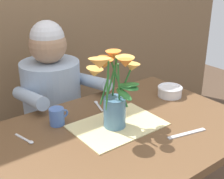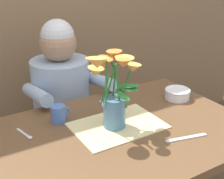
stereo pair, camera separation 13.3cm
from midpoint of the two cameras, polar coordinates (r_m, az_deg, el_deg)
dining_table at (r=1.43m, az=3.70°, el=-11.07°), size 1.20×0.80×0.74m
seated_person at (r=1.93m, az=-7.06°, el=-4.28°), size 0.45×0.47×1.14m
striped_placemat at (r=1.41m, az=3.76°, el=-6.68°), size 0.40×0.28×0.00m
flower_vase at (r=1.31m, az=3.12°, el=0.19°), size 0.30×0.27×0.36m
ceramic_bowl at (r=1.71m, az=14.13°, el=-0.76°), size 0.14×0.14×0.06m
dinner_knife at (r=1.37m, az=16.26°, el=-8.61°), size 0.19×0.06×0.00m
ceramic_mug at (r=1.44m, az=-7.16°, el=-4.49°), size 0.09×0.07×0.08m
spoon_0 at (r=1.37m, az=-12.75°, el=-8.27°), size 0.04×0.12×0.01m
spoon_1 at (r=1.61m, az=0.55°, el=-2.69°), size 0.05×0.12×0.01m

